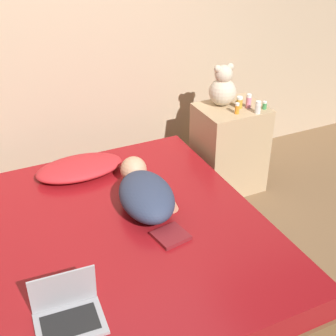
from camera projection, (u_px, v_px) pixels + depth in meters
ground_plane at (127, 280)px, 2.96m from camera, size 12.00×12.00×0.00m
wall_back at (55, 27)px, 3.28m from camera, size 8.00×0.06×2.60m
bed at (126, 255)px, 2.86m from camera, size 1.67×1.96×0.41m
nightstand at (229, 148)px, 3.73m from camera, size 0.51×0.42×0.71m
pillow at (80, 168)px, 3.25m from camera, size 0.61×0.34×0.10m
person_lying at (145, 192)px, 2.91m from camera, size 0.40×0.72×0.20m
laptop at (68, 311)px, 2.14m from camera, size 0.33×0.25×0.24m
teddy_bear at (223, 88)px, 3.52m from camera, size 0.21×0.21×0.32m
bottle_white at (258, 107)px, 3.43m from camera, size 0.04×0.04×0.09m
bottle_orange at (237, 108)px, 3.43m from camera, size 0.03×0.03×0.08m
bottle_green at (265, 105)px, 3.51m from camera, size 0.03×0.03×0.06m
bottle_amber at (239, 102)px, 3.52m from camera, size 0.05×0.05×0.09m
bottle_pink at (249, 101)px, 3.52m from camera, size 0.04×0.04×0.11m
book at (171, 236)px, 2.67m from camera, size 0.21×0.20×0.02m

